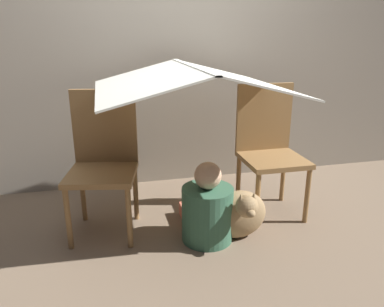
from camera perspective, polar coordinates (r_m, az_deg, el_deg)
name	(u,v)px	position (r m, az deg, el deg)	size (l,w,h in m)	color
ground_plane	(199,236)	(2.62, 1.10, -12.53)	(8.80, 8.80, 0.00)	#7A6651
wall_back	(168,41)	(3.31, -3.72, 16.67)	(7.00, 0.05, 2.50)	gray
chair_left	(103,158)	(2.60, -13.35, -0.60)	(0.52, 0.52, 0.97)	olive
chair_right	(269,145)	(2.86, 11.64, 1.25)	(0.44, 0.44, 0.97)	olive
sheet_canopy	(192,78)	(2.47, 0.00, 11.41)	(1.23, 1.15, 0.17)	silver
person_front	(207,210)	(2.49, 2.36, -8.55)	(0.34, 0.34, 0.55)	#38664C
dog	(239,213)	(2.53, 7.15, -9.05)	(0.39, 0.34, 0.39)	#9E7F56
floor_cushion	(206,213)	(2.81, 2.16, -9.12)	(0.35, 0.28, 0.10)	#CC664C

